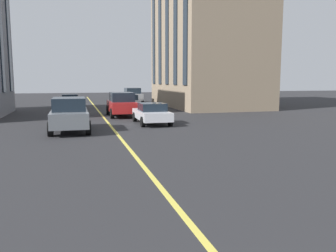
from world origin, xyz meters
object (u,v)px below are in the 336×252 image
object	(u,v)px
car_white_far	(129,101)
car_silver_mid	(132,95)
car_white_near	(152,113)
car_red_parked_a	(122,104)
car_grey_oncoming	(69,114)
car_silver_trailing	(70,101)

from	to	relation	value
car_white_far	car_silver_mid	size ratio (longest dim) A/B	0.94
car_white_far	car_white_near	world-z (taller)	same
car_white_far	car_silver_mid	world-z (taller)	car_silver_mid
car_red_parked_a	car_grey_oncoming	size ratio (longest dim) A/B	1.00
car_white_far	car_silver_trailing	distance (m)	6.37
car_white_near	car_grey_oncoming	world-z (taller)	car_grey_oncoming
car_white_near	car_grey_oncoming	size ratio (longest dim) A/B	0.94
car_red_parked_a	car_silver_mid	world-z (taller)	same
car_white_far	car_grey_oncoming	bearing A→B (deg)	159.72
car_white_far	car_silver_trailing	bearing A→B (deg)	65.40
car_red_parked_a	car_white_near	size ratio (longest dim) A/B	1.07
car_red_parked_a	car_white_near	bearing A→B (deg)	-166.99
car_silver_trailing	car_grey_oncoming	xyz separation A→B (m)	(-17.97, -0.13, 0.27)
car_red_parked_a	car_silver_mid	xyz separation A→B (m)	(15.61, -3.42, 0.00)
car_white_far	car_silver_trailing	world-z (taller)	same
car_white_near	car_white_far	bearing A→B (deg)	-2.29
car_silver_mid	car_silver_trailing	size ratio (longest dim) A/B	1.07
car_grey_oncoming	car_silver_mid	bearing A→B (deg)	-17.64
car_grey_oncoming	car_white_far	bearing A→B (deg)	-20.28
car_red_parked_a	car_silver_trailing	xyz separation A→B (m)	(10.55, 4.03, -0.27)
car_red_parked_a	car_grey_oncoming	xyz separation A→B (m)	(-7.42, 3.90, 0.00)
car_red_parked_a	car_grey_oncoming	distance (m)	8.39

